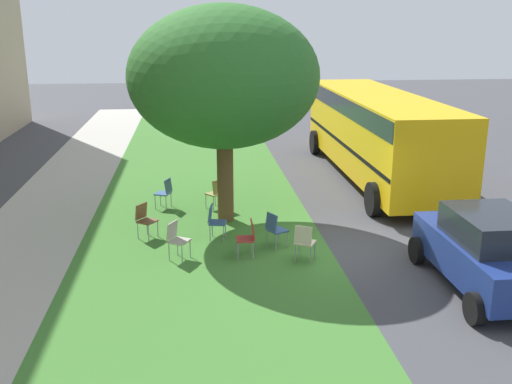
% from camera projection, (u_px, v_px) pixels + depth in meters
% --- Properties ---
extents(ground, '(80.00, 80.00, 0.00)m').
position_uv_depth(ground, '(338.00, 250.00, 14.01)').
color(ground, '#424247').
extents(grass_verge, '(48.00, 6.00, 0.01)m').
position_uv_depth(grass_verge, '(204.00, 255.00, 13.68)').
color(grass_verge, '#3D752D').
rests_on(grass_verge, ground).
extents(sidewalk_strip, '(48.00, 2.80, 0.01)m').
position_uv_depth(sidewalk_strip, '(8.00, 263.00, 13.22)').
color(sidewalk_strip, '#ADA89E').
rests_on(sidewalk_strip, ground).
extents(street_tree, '(4.93, 4.93, 5.69)m').
position_uv_depth(street_tree, '(224.00, 77.00, 15.04)').
color(street_tree, brown).
rests_on(street_tree, ground).
extents(chair_0, '(0.56, 0.57, 0.88)m').
position_uv_depth(chair_0, '(275.00, 228.00, 13.97)').
color(chair_0, '#335184').
rests_on(chair_0, ground).
extents(chair_1, '(0.49, 0.49, 0.88)m').
position_uv_depth(chair_1, '(215.00, 220.00, 14.54)').
color(chair_1, '#335184').
rests_on(chair_1, ground).
extents(chair_2, '(0.57, 0.56, 0.88)m').
position_uv_depth(chair_2, '(304.00, 240.00, 13.17)').
color(chair_2, beige).
rests_on(chair_2, ground).
extents(chair_3, '(0.54, 0.54, 0.88)m').
position_uv_depth(chair_3, '(165.00, 191.00, 16.97)').
color(chair_3, '#335184').
rests_on(chair_3, ground).
extents(chair_4, '(0.58, 0.58, 0.88)m').
position_uv_depth(chair_4, '(145.00, 218.00, 14.66)').
color(chair_4, brown).
rests_on(chair_4, ground).
extents(chair_5, '(0.42, 0.43, 0.88)m').
position_uv_depth(chair_5, '(248.00, 236.00, 13.45)').
color(chair_5, '#B7332D').
rests_on(chair_5, ground).
extents(chair_6, '(0.59, 0.58, 0.88)m').
position_uv_depth(chair_6, '(216.00, 192.00, 16.91)').
color(chair_6, olive).
rests_on(chair_6, ground).
extents(chair_7, '(0.57, 0.57, 0.88)m').
position_uv_depth(chair_7, '(176.00, 237.00, 13.35)').
color(chair_7, '#ADA393').
rests_on(chair_7, ground).
extents(parked_car, '(3.70, 1.92, 1.65)m').
position_uv_depth(parked_car, '(487.00, 250.00, 11.74)').
color(parked_car, navy).
rests_on(parked_car, ground).
extents(school_bus, '(10.40, 2.80, 2.88)m').
position_uv_depth(school_bus, '(377.00, 128.00, 19.91)').
color(school_bus, yellow).
rests_on(school_bus, ground).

